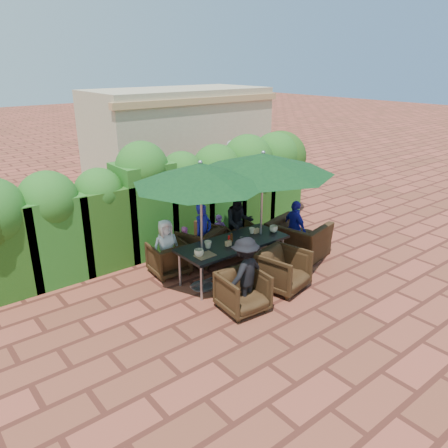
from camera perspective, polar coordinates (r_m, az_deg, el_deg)
ground at (r=8.59m, az=0.64°, el=-7.66°), size 80.00×80.00×0.00m
dining_table at (r=8.53m, az=1.19°, el=-2.85°), size 2.25×0.90×0.75m
umbrella_left at (r=7.64m, az=-3.09°, el=6.52°), size 2.43×2.43×2.46m
umbrella_right at (r=8.49m, az=5.11°, el=7.91°), size 2.76×2.76×2.46m
chair_far_left at (r=8.87m, az=-7.24°, el=-4.25°), size 0.77×0.73×0.73m
chair_far_mid at (r=9.35m, az=-3.06°, el=-2.44°), size 1.03×1.00×0.83m
chair_far_right at (r=9.88m, az=1.92°, el=-1.52°), size 0.84×0.81×0.71m
chair_near_left at (r=7.55m, az=2.49°, el=-8.61°), size 0.81×0.76×0.77m
chair_near_right at (r=8.28m, az=7.78°, el=-5.74°), size 0.96×0.92×0.84m
chair_end_right at (r=9.70m, az=9.69°, el=-1.20°), size 0.99×1.31×1.03m
adult_far_left at (r=8.79m, az=-7.57°, el=-3.01°), size 0.61×0.42×1.15m
adult_far_mid at (r=9.24m, az=-2.75°, el=-1.20°), size 0.54×0.48×1.29m
adult_far_right at (r=9.69m, az=1.94°, el=0.21°), size 0.78×0.65×1.39m
adult_near_left at (r=7.52m, az=2.74°, el=-6.42°), size 0.90×0.54×1.31m
adult_end_right at (r=9.71m, az=9.24°, el=-0.51°), size 0.49×0.78×1.23m
child_left at (r=9.24m, az=-5.01°, el=-2.78°), size 0.32×0.27×0.83m
child_right at (r=9.74m, az=-0.60°, el=-1.29°), size 0.39×0.36×0.88m
pedestrian_a at (r=12.21m, az=-6.61°, el=4.77°), size 1.52×1.00×1.54m
pedestrian_b at (r=13.02m, az=-2.59°, el=5.96°), size 0.89×0.80×1.58m
pedestrian_c at (r=13.47m, az=1.30°, el=7.04°), size 1.28×0.88×1.84m
cup_a at (r=7.88m, az=-3.30°, el=-3.79°), size 0.18×0.18×0.14m
cup_b at (r=8.23m, az=-2.11°, el=-2.69°), size 0.14×0.14×0.13m
cup_c at (r=8.43m, az=2.40°, el=-2.19°), size 0.14×0.14×0.11m
cup_d at (r=8.93m, az=3.67°, el=-0.87°), size 0.12×0.12×0.12m
cup_e at (r=9.03m, az=6.48°, el=-0.64°), size 0.17×0.17×0.13m
ketchup_bottle at (r=8.40m, az=0.65°, el=-2.04°), size 0.04×0.04×0.17m
sauce_bottle at (r=8.50m, az=1.00°, el=-1.78°), size 0.04×0.04×0.17m
serving_tray at (r=7.92m, az=-2.50°, el=-4.12°), size 0.35×0.25×0.02m
number_block_left at (r=8.32m, az=0.55°, el=-2.54°), size 0.12×0.06×0.10m
number_block_right at (r=8.95m, az=4.22°, el=-0.89°), size 0.12×0.06×0.10m
hedge_wall at (r=9.84m, az=-8.22°, el=4.11°), size 9.10×1.60×2.51m
building at (r=15.49m, az=-5.92°, el=11.31°), size 6.20×3.08×3.20m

